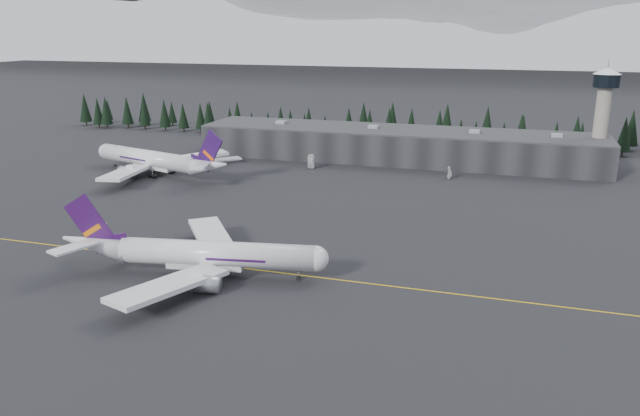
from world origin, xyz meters
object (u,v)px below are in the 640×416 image
(terminal, at_px, (397,145))
(jet_main, at_px, (194,253))
(jet_parked, at_px, (159,160))
(gse_vehicle_a, at_px, (311,167))
(control_tower, at_px, (603,108))
(gse_vehicle_b, at_px, (450,177))

(terminal, xyz_separation_m, jet_main, (-19.76, -133.57, -1.33))
(jet_main, height_order, jet_parked, jet_parked)
(gse_vehicle_a, bearing_deg, control_tower, 21.86)
(terminal, xyz_separation_m, control_tower, (75.00, 3.00, 17.11))
(terminal, relative_size, jet_parked, 2.51)
(gse_vehicle_b, bearing_deg, jet_parked, -83.12)
(jet_parked, bearing_deg, control_tower, -143.84)
(terminal, xyz_separation_m, jet_parked, (-77.95, -52.18, -0.89))
(control_tower, bearing_deg, jet_parked, -160.16)
(gse_vehicle_b, bearing_deg, gse_vehicle_a, -98.62)
(jet_main, bearing_deg, gse_vehicle_a, 84.64)
(terminal, relative_size, control_tower, 4.24)
(jet_parked, height_order, gse_vehicle_b, jet_parked)
(control_tower, height_order, jet_parked, control_tower)
(control_tower, bearing_deg, gse_vehicle_b, -149.31)
(jet_main, height_order, gse_vehicle_b, jet_main)
(control_tower, xyz_separation_m, jet_parked, (-152.95, -55.18, -18.00))
(jet_main, height_order, gse_vehicle_a, jet_main)
(terminal, height_order, control_tower, control_tower)
(terminal, height_order, gse_vehicle_a, terminal)
(control_tower, height_order, gse_vehicle_b, control_tower)
(control_tower, distance_m, gse_vehicle_b, 63.42)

